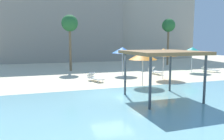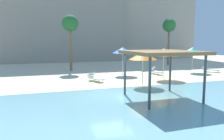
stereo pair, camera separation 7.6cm
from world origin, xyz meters
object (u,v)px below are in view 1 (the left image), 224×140
at_px(beach_umbrella_teal_3, 192,50).
at_px(palm_tree_1, 70,25).
at_px(lounge_chair_2, 209,69).
at_px(beach_umbrella_orange_2, 164,52).
at_px(lounge_chair_4, 95,77).
at_px(shade_pavilion, 162,54).
at_px(lounge_chair_3, 154,71).
at_px(palm_tree_2, 169,27).
at_px(beach_umbrella_blue_0, 122,50).
at_px(beach_umbrella_orange_1, 143,56).

relative_size(beach_umbrella_teal_3, palm_tree_1, 0.43).
relative_size(lounge_chair_2, palm_tree_1, 0.29).
distance_m(beach_umbrella_orange_2, lounge_chair_4, 6.64).
relative_size(shade_pavilion, lounge_chair_3, 2.05).
distance_m(beach_umbrella_orange_2, palm_tree_2, 13.37).
bearing_deg(lounge_chair_2, palm_tree_2, 148.47).
height_order(beach_umbrella_blue_0, lounge_chair_3, beach_umbrella_blue_0).
xyz_separation_m(shade_pavilion, palm_tree_2, (11.30, 17.07, 2.94)).
bearing_deg(beach_umbrella_orange_1, lounge_chair_2, 24.47).
bearing_deg(lounge_chair_2, shade_pavilion, -85.93).
height_order(shade_pavilion, lounge_chair_4, shade_pavilion).
bearing_deg(beach_umbrella_orange_2, lounge_chair_3, 74.31).
xyz_separation_m(beach_umbrella_orange_2, lounge_chair_2, (7.62, 2.62, -2.13)).
relative_size(beach_umbrella_orange_1, palm_tree_2, 0.39).
distance_m(beach_umbrella_orange_1, palm_tree_1, 11.95).
distance_m(lounge_chair_2, lounge_chair_3, 6.76).
distance_m(shade_pavilion, lounge_chair_3, 10.87).
bearing_deg(lounge_chair_3, beach_umbrella_orange_2, -21.34).
relative_size(beach_umbrella_orange_1, lounge_chair_4, 1.32).
bearing_deg(beach_umbrella_teal_3, palm_tree_1, 157.24).
bearing_deg(lounge_chair_3, palm_tree_2, 134.12).
distance_m(lounge_chair_4, palm_tree_2, 17.58).
bearing_deg(lounge_chair_3, beach_umbrella_orange_1, -42.76).
relative_size(beach_umbrella_teal_3, lounge_chair_2, 1.47).
bearing_deg(beach_umbrella_orange_2, palm_tree_2, 55.69).
relative_size(beach_umbrella_blue_0, beach_umbrella_teal_3, 1.01).
relative_size(lounge_chair_3, palm_tree_2, 0.29).
xyz_separation_m(beach_umbrella_blue_0, lounge_chair_2, (10.22, -1.02, -2.21)).
bearing_deg(lounge_chair_2, beach_umbrella_orange_2, -104.63).
relative_size(shade_pavilion, beach_umbrella_teal_3, 1.42).
bearing_deg(lounge_chair_3, beach_umbrella_teal_3, 84.61).
relative_size(lounge_chair_2, lounge_chair_3, 0.98).
height_order(lounge_chair_4, palm_tree_1, palm_tree_1).
bearing_deg(beach_umbrella_orange_1, shade_pavilion, -100.55).
distance_m(beach_umbrella_blue_0, lounge_chair_3, 4.15).
bearing_deg(shade_pavilion, palm_tree_2, 56.49).
height_order(beach_umbrella_orange_1, lounge_chair_4, beach_umbrella_orange_1).
relative_size(shade_pavilion, lounge_chair_4, 2.01).
height_order(beach_umbrella_blue_0, lounge_chair_4, beach_umbrella_blue_0).
xyz_separation_m(beach_umbrella_blue_0, beach_umbrella_teal_3, (8.21, -0.51, -0.04)).
height_order(beach_umbrella_teal_3, lounge_chair_3, beach_umbrella_teal_3).
relative_size(beach_umbrella_teal_3, lounge_chair_3, 1.44).
distance_m(beach_umbrella_teal_3, lounge_chair_4, 12.25).
bearing_deg(lounge_chair_2, beach_umbrella_teal_3, -137.79).
bearing_deg(shade_pavilion, lounge_chair_4, 107.33).
xyz_separation_m(beach_umbrella_teal_3, lounge_chair_4, (-11.84, -2.26, -2.17)).
xyz_separation_m(shade_pavilion, beach_umbrella_orange_2, (3.98, 6.34, -0.22)).
distance_m(beach_umbrella_orange_2, beach_umbrella_teal_3, 6.42).
bearing_deg(palm_tree_2, lounge_chair_2, -87.92).
relative_size(lounge_chair_2, lounge_chair_4, 0.96).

